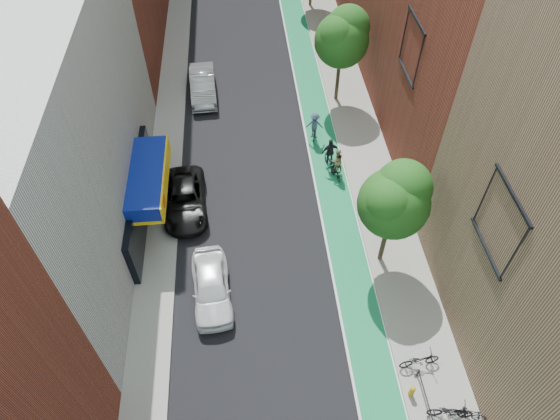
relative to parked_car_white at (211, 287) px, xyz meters
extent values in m
cube|color=#157B4E|center=(7.11, 17.38, -0.77)|extent=(2.00, 68.00, 0.01)
cube|color=gray|center=(-2.89, 17.38, -0.70)|extent=(2.00, 68.00, 0.15)
cube|color=gray|center=(9.61, 17.38, -0.70)|extent=(3.00, 68.00, 0.15)
cube|color=silver|center=(-7.89, 5.38, 5.23)|extent=(8.00, 20.00, 12.00)
cylinder|color=#332619|center=(8.71, 1.38, 0.88)|extent=(0.24, 0.24, 3.30)
sphere|color=#194A13|center=(8.71, 1.38, 3.61)|extent=(3.36, 3.36, 3.36)
sphere|color=#194A13|center=(9.11, 1.68, 4.33)|extent=(2.64, 2.64, 2.64)
sphere|color=#194A13|center=(8.41, 1.08, 4.09)|extent=(2.40, 2.40, 2.40)
cylinder|color=#332619|center=(8.71, 15.38, 0.96)|extent=(0.24, 0.24, 3.47)
sphere|color=#194A13|center=(8.71, 15.38, 3.83)|extent=(3.53, 3.53, 3.53)
sphere|color=#194A13|center=(9.11, 15.68, 4.58)|extent=(2.77, 2.77, 2.77)
sphere|color=#194A13|center=(8.41, 15.08, 4.33)|extent=(2.52, 2.52, 2.52)
imported|color=white|center=(0.00, 0.00, 0.00)|extent=(2.19, 4.67, 1.55)
imported|color=black|center=(-1.49, 5.97, -0.07)|extent=(2.65, 5.19, 1.40)
imported|color=#919599|center=(-0.61, 16.82, 0.04)|extent=(1.99, 5.03, 1.63)
imported|color=black|center=(7.45, 7.83, -0.28)|extent=(0.72, 1.70, 0.99)
imported|color=#897850|center=(7.45, 7.93, 0.37)|extent=(0.85, 0.71, 1.58)
imported|color=black|center=(7.16, 8.53, -0.32)|extent=(0.90, 1.81, 0.91)
imported|color=black|center=(7.16, 8.63, 0.47)|extent=(1.11, 0.62, 1.80)
imported|color=black|center=(6.58, 11.22, -0.29)|extent=(0.71, 1.67, 0.97)
imported|color=#395267|center=(6.58, 11.32, 0.42)|extent=(1.18, 0.80, 1.69)
imported|color=black|center=(9.07, -4.53, -0.14)|extent=(1.88, 0.81, 0.96)
imported|color=black|center=(10.40, -6.95, -0.15)|extent=(1.63, 0.93, 0.94)
imported|color=black|center=(9.71, -6.81, -0.13)|extent=(1.96, 0.92, 0.99)
cylinder|color=#C39316|center=(8.41, -5.81, -0.37)|extent=(0.22, 0.22, 0.50)
sphere|color=#C39316|center=(8.41, -5.81, -0.06)|extent=(0.24, 0.24, 0.24)
camera|label=1|loc=(2.12, -13.47, 20.54)|focal=32.00mm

